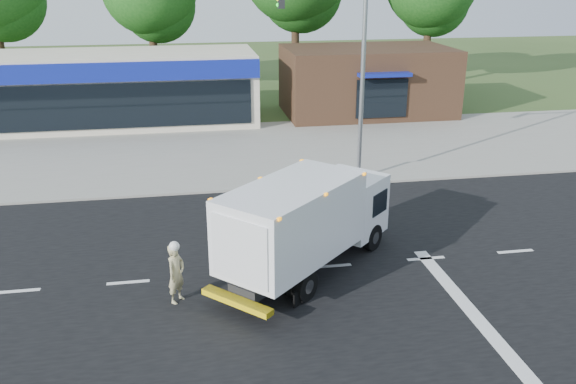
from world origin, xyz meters
The scene contains 10 objects.
ground centered at (0.00, 0.00, 0.00)m, with size 120.00×120.00×0.00m, color #385123.
road_asphalt centered at (0.00, 0.00, 0.00)m, with size 60.00×14.00×0.02m, color black.
sidewalk centered at (0.00, 8.20, 0.06)m, with size 60.00×2.40×0.12m, color gray.
parking_apron centered at (0.00, 14.00, 0.01)m, with size 60.00×9.00×0.02m, color gray.
lane_markings centered at (1.35, -1.35, 0.02)m, with size 55.20×7.00×0.01m.
ems_box_truck centered at (-0.84, -0.19, 1.70)m, with size 6.18×6.13×2.95m.
emergency_worker centered at (-4.59, -1.27, 0.87)m, with size 0.68×0.72×1.77m.
retail_strip_mall centered at (-9.00, 19.93, 2.01)m, with size 18.00×6.20×4.00m.
brown_storefront centered at (7.00, 19.98, 2.00)m, with size 10.00×6.70×4.00m.
traffic_signal_pole centered at (2.35, 7.60, 4.92)m, with size 3.51×0.25×8.00m.
Camera 1 is at (-4.10, -16.04, 8.48)m, focal length 38.00 mm.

